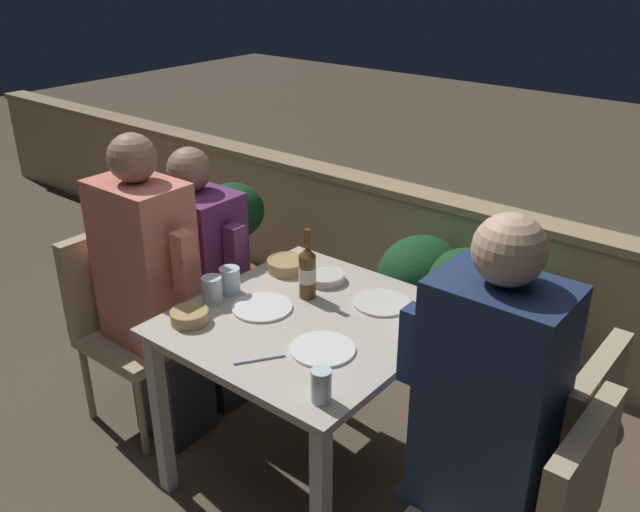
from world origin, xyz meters
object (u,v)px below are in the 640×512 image
object	(u,v)px
chair_left_far	(175,282)
person_navy_jumper	(477,431)
beer_bottle	(307,272)
person_purple_stripe	(203,278)
chair_left_near	(127,309)
person_coral_top	(153,291)
chair_right_far	(551,442)
chair_right_near	(533,510)
potted_plant	(234,235)

from	to	relation	value
chair_left_far	person_navy_jumper	world-z (taller)	person_navy_jumper
beer_bottle	person_purple_stripe	bearing A→B (deg)	176.93
chair_left_near	beer_bottle	distance (m)	0.91
person_coral_top	chair_right_far	distance (m)	1.61
person_coral_top	chair_right_far	size ratio (longest dim) A/B	1.53
chair_left_far	chair_right_far	world-z (taller)	same
chair_right_near	person_navy_jumper	xyz separation A→B (m)	(-0.20, 0.00, 0.18)
chair_left_far	person_purple_stripe	world-z (taller)	person_purple_stripe
person_purple_stripe	chair_right_far	bearing A→B (deg)	0.57
chair_left_near	chair_right_far	size ratio (longest dim) A/B	1.00
person_coral_top	chair_right_near	bearing A→B (deg)	0.38
chair_left_far	person_navy_jumper	distance (m)	1.72
chair_right_near	chair_right_far	distance (m)	0.32
chair_left_near	beer_bottle	bearing A→B (deg)	18.52
chair_left_far	person_purple_stripe	distance (m)	0.22
chair_left_far	beer_bottle	world-z (taller)	beer_bottle
person_coral_top	chair_right_near	xyz separation A→B (m)	(1.64, 0.01, -0.15)
chair_right_near	beer_bottle	xyz separation A→B (m)	(-1.04, 0.26, 0.33)
beer_bottle	chair_left_far	bearing A→B (deg)	177.66
chair_left_near	chair_right_near	size ratio (longest dim) A/B	1.00
chair_left_near	chair_right_near	distance (m)	1.84
chair_right_near	chair_right_far	size ratio (longest dim) A/B	1.00
chair_left_near	person_purple_stripe	bearing A→B (deg)	61.98
person_navy_jumper	beer_bottle	bearing A→B (deg)	163.07
chair_left_far	person_navy_jumper	bearing A→B (deg)	-9.81
chair_right_far	chair_left_far	bearing A→B (deg)	-179.49
person_navy_jumper	potted_plant	xyz separation A→B (m)	(-1.93, 0.92, -0.22)
chair_right_far	potted_plant	xyz separation A→B (m)	(-2.05, 0.61, -0.04)
chair_left_near	chair_left_far	xyz separation A→B (m)	(-0.04, 0.30, 0.00)
chair_right_far	beer_bottle	size ratio (longest dim) A/B	3.09
beer_bottle	chair_right_near	bearing A→B (deg)	-13.88
chair_left_far	chair_right_far	size ratio (longest dim) A/B	1.00
chair_left_near	chair_right_near	xyz separation A→B (m)	(1.84, 0.01, 0.00)
person_navy_jumper	chair_left_near	bearing A→B (deg)	-179.62
person_coral_top	chair_left_far	bearing A→B (deg)	128.09
chair_left_far	chair_left_near	bearing A→B (deg)	-82.46
person_navy_jumper	beer_bottle	size ratio (longest dim) A/B	4.90
chair_left_far	person_coral_top	bearing A→B (deg)	-51.91
person_purple_stripe	chair_right_near	distance (m)	1.71
person_purple_stripe	potted_plant	size ratio (longest dim) A/B	1.54
chair_left_near	person_navy_jumper	size ratio (longest dim) A/B	0.63
person_coral_top	chair_left_far	distance (m)	0.41
chair_right_near	person_navy_jumper	distance (m)	0.27
person_purple_stripe	beer_bottle	world-z (taller)	person_purple_stripe
chair_left_near	chair_right_far	distance (m)	1.80
person_coral_top	person_purple_stripe	distance (m)	0.31
person_coral_top	chair_right_far	bearing A→B (deg)	11.45
person_coral_top	beer_bottle	bearing A→B (deg)	23.95
person_coral_top	person_purple_stripe	world-z (taller)	person_coral_top
chair_left_far	potted_plant	distance (m)	0.67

